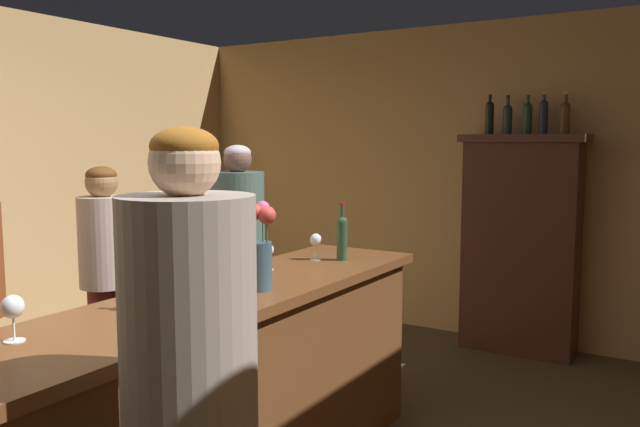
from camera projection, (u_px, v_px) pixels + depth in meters
wall_back at (434, 180)px, 5.70m from camera, size 4.94×0.12×2.66m
bar_counter at (213, 405)px, 2.86m from camera, size 0.65×2.88×1.01m
display_cabinet at (521, 240)px, 5.07m from camera, size 0.95×0.38×1.73m
wine_bottle_syrah at (160, 280)px, 2.54m from camera, size 0.07×0.07×0.28m
wine_bottle_chardonnay at (216, 270)px, 2.60m from camera, size 0.07×0.07×0.34m
wine_bottle_pinot at (342, 235)px, 3.62m from camera, size 0.06×0.06×0.33m
wine_glass_front at (13, 308)px, 2.15m from camera, size 0.08×0.08×0.16m
wine_glass_mid at (316, 241)px, 3.64m from camera, size 0.07×0.07×0.15m
wine_glass_rear at (268, 251)px, 3.35m from camera, size 0.06×0.06×0.14m
flower_arrangement at (259, 247)px, 2.88m from camera, size 0.18×0.13×0.40m
cheese_plate at (162, 321)px, 2.38m from camera, size 0.17×0.17×0.01m
display_bottle_left at (490, 116)px, 5.10m from camera, size 0.07×0.07×0.31m
display_bottle_midleft at (507, 118)px, 5.03m from camera, size 0.07×0.07×0.30m
display_bottle_center at (527, 117)px, 4.95m from camera, size 0.07×0.07×0.30m
display_bottle_midright at (543, 115)px, 4.89m from camera, size 0.07×0.07×0.32m
display_bottle_right at (565, 116)px, 4.80m from camera, size 0.07×0.07×0.31m
patron_in_navy at (239, 263)px, 4.05m from camera, size 0.33×0.33×1.65m
patron_by_cabinet at (105, 274)px, 3.99m from camera, size 0.31×0.31×1.52m
bartender at (191, 408)px, 1.79m from camera, size 0.38×0.38×1.72m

